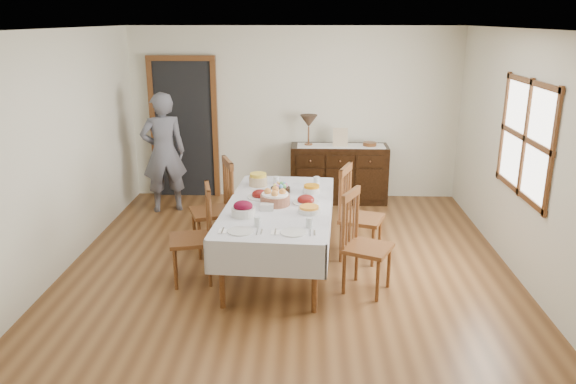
{
  "coord_description": "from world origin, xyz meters",
  "views": [
    {
      "loc": [
        0.2,
        -5.54,
        2.71
      ],
      "look_at": [
        0.0,
        0.1,
        0.95
      ],
      "focal_mm": 35.0,
      "sensor_mm": 36.0,
      "label": 1
    }
  ],
  "objects_px": {
    "person": "(163,149)",
    "chair_right_far": "(357,213)",
    "table_lamp": "(309,122)",
    "chair_left_far": "(216,206)",
    "chair_left_near": "(196,234)",
    "chair_right_near": "(363,241)",
    "sideboard": "(339,174)",
    "dining_table": "(279,212)"
  },
  "relations": [
    {
      "from": "person",
      "to": "chair_right_far",
      "type": "bearing_deg",
      "value": 127.51
    },
    {
      "from": "table_lamp",
      "to": "chair_left_far",
      "type": "bearing_deg",
      "value": -118.83
    },
    {
      "from": "chair_left_near",
      "to": "table_lamp",
      "type": "distance_m",
      "value": 3.1
    },
    {
      "from": "chair_right_far",
      "to": "person",
      "type": "distance_m",
      "value": 3.11
    },
    {
      "from": "chair_right_near",
      "to": "chair_right_far",
      "type": "xyz_separation_m",
      "value": [
        0.01,
        0.82,
        0.02
      ]
    },
    {
      "from": "chair_left_near",
      "to": "person",
      "type": "height_order",
      "value": "person"
    },
    {
      "from": "chair_left_near",
      "to": "chair_left_far",
      "type": "bearing_deg",
      "value": 160.4
    },
    {
      "from": "person",
      "to": "sideboard",
      "type": "bearing_deg",
      "value": 170.53
    },
    {
      "from": "dining_table",
      "to": "chair_left_near",
      "type": "relative_size",
      "value": 2.18
    },
    {
      "from": "chair_right_near",
      "to": "person",
      "type": "height_order",
      "value": "person"
    },
    {
      "from": "sideboard",
      "to": "person",
      "type": "xyz_separation_m",
      "value": [
        -2.53,
        -0.51,
        0.48
      ]
    },
    {
      "from": "dining_table",
      "to": "chair_right_near",
      "type": "bearing_deg",
      "value": -25.03
    },
    {
      "from": "chair_right_near",
      "to": "sideboard",
      "type": "height_order",
      "value": "chair_right_near"
    },
    {
      "from": "person",
      "to": "table_lamp",
      "type": "height_order",
      "value": "person"
    },
    {
      "from": "chair_left_far",
      "to": "sideboard",
      "type": "height_order",
      "value": "chair_left_far"
    },
    {
      "from": "chair_right_near",
      "to": "chair_left_near",
      "type": "bearing_deg",
      "value": 110.39
    },
    {
      "from": "chair_right_far",
      "to": "person",
      "type": "bearing_deg",
      "value": 77.44
    },
    {
      "from": "chair_left_far",
      "to": "person",
      "type": "xyz_separation_m",
      "value": [
        -0.98,
        1.47,
        0.35
      ]
    },
    {
      "from": "dining_table",
      "to": "chair_left_far",
      "type": "height_order",
      "value": "chair_left_far"
    },
    {
      "from": "chair_left_near",
      "to": "chair_left_far",
      "type": "distance_m",
      "value": 0.81
    },
    {
      "from": "chair_left_near",
      "to": "chair_left_far",
      "type": "relative_size",
      "value": 0.93
    },
    {
      "from": "dining_table",
      "to": "chair_left_near",
      "type": "xyz_separation_m",
      "value": [
        -0.86,
        -0.32,
        -0.14
      ]
    },
    {
      "from": "dining_table",
      "to": "table_lamp",
      "type": "distance_m",
      "value": 2.54
    },
    {
      "from": "table_lamp",
      "to": "person",
      "type": "bearing_deg",
      "value": -166.26
    },
    {
      "from": "chair_right_far",
      "to": "chair_left_far",
      "type": "bearing_deg",
      "value": 104.04
    },
    {
      "from": "chair_right_far",
      "to": "person",
      "type": "height_order",
      "value": "person"
    },
    {
      "from": "chair_left_far",
      "to": "table_lamp",
      "type": "distance_m",
      "value": 2.35
    },
    {
      "from": "chair_left_near",
      "to": "chair_right_far",
      "type": "xyz_separation_m",
      "value": [
        1.74,
        0.66,
        0.02
      ]
    },
    {
      "from": "sideboard",
      "to": "person",
      "type": "distance_m",
      "value": 2.63
    },
    {
      "from": "dining_table",
      "to": "chair_right_near",
      "type": "distance_m",
      "value": 1.01
    },
    {
      "from": "chair_left_far",
      "to": "chair_right_far",
      "type": "distance_m",
      "value": 1.66
    },
    {
      "from": "chair_left_far",
      "to": "chair_right_near",
      "type": "distance_m",
      "value": 1.91
    },
    {
      "from": "chair_right_far",
      "to": "sideboard",
      "type": "height_order",
      "value": "chair_right_far"
    },
    {
      "from": "sideboard",
      "to": "table_lamp",
      "type": "xyz_separation_m",
      "value": [
        -0.47,
        -0.01,
        0.79
      ]
    },
    {
      "from": "chair_left_far",
      "to": "dining_table",
      "type": "bearing_deg",
      "value": 37.36
    },
    {
      "from": "chair_right_near",
      "to": "chair_right_far",
      "type": "relative_size",
      "value": 0.96
    },
    {
      "from": "sideboard",
      "to": "table_lamp",
      "type": "distance_m",
      "value": 0.92
    },
    {
      "from": "chair_left_near",
      "to": "person",
      "type": "bearing_deg",
      "value": -171.9
    },
    {
      "from": "dining_table",
      "to": "chair_left_far",
      "type": "bearing_deg",
      "value": 151.61
    },
    {
      "from": "chair_left_near",
      "to": "table_lamp",
      "type": "xyz_separation_m",
      "value": [
        1.18,
        2.79,
        0.7
      ]
    },
    {
      "from": "chair_left_far",
      "to": "chair_right_near",
      "type": "bearing_deg",
      "value": 39.12
    },
    {
      "from": "sideboard",
      "to": "person",
      "type": "relative_size",
      "value": 0.79
    }
  ]
}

